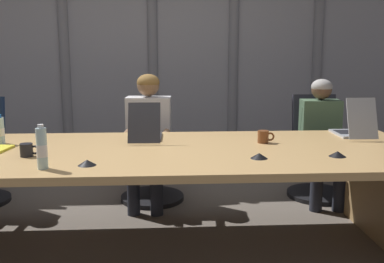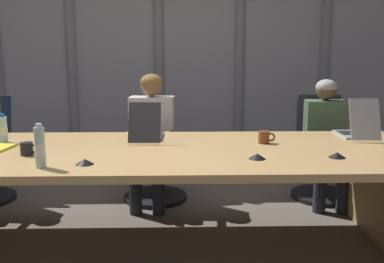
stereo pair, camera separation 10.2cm
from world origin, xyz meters
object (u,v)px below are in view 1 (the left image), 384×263
object	(u,v)px
person_center	(322,133)
conference_mic_left_side	(87,163)
coffee_mug_near	(27,150)
office_chair_left_mid	(151,161)
person_left_mid	(148,130)
water_bottle_secondary	(0,131)
conference_mic_right_side	(259,156)
water_bottle_primary	(42,149)
conference_mic_middle	(338,154)
office_chair_center	(318,158)
coffee_mug_far	(264,137)
laptop_left_mid	(146,132)
laptop_center	(353,129)

from	to	relation	value
person_center	conference_mic_left_side	bearing A→B (deg)	-49.93
coffee_mug_near	conference_mic_left_side	size ratio (longest dim) A/B	1.14
office_chair_left_mid	person_left_mid	xyz separation A→B (m)	(-0.02, -0.15, 0.32)
water_bottle_secondary	conference_mic_right_side	size ratio (longest dim) A/B	1.98
water_bottle_primary	person_center	bearing A→B (deg)	33.13
person_left_mid	person_center	world-z (taller)	person_left_mid
person_left_mid	conference_mic_right_side	world-z (taller)	person_left_mid
water_bottle_primary	coffee_mug_near	world-z (taller)	water_bottle_primary
water_bottle_primary	conference_mic_middle	xyz separation A→B (m)	(1.83, 0.20, -0.10)
office_chair_center	water_bottle_secondary	bearing A→B (deg)	-73.70
office_chair_left_mid	water_bottle_secondary	world-z (taller)	office_chair_left_mid
water_bottle_primary	conference_mic_left_side	bearing A→B (deg)	14.83
coffee_mug_near	conference_mic_right_side	world-z (taller)	coffee_mug_near
water_bottle_secondary	conference_mic_left_side	distance (m)	1.01
office_chair_left_mid	coffee_mug_far	xyz separation A→B (m)	(0.87, -0.92, 0.41)
office_chair_center	coffee_mug_far	world-z (taller)	office_chair_center
laptop_left_mid	office_chair_center	world-z (taller)	laptop_left_mid
office_chair_left_mid	conference_mic_right_side	xyz separation A→B (m)	(0.74, -1.40, 0.38)
office_chair_center	person_left_mid	xyz separation A→B (m)	(-1.64, -0.16, 0.32)
person_left_mid	coffee_mug_far	xyz separation A→B (m)	(0.89, -0.77, 0.08)
office_chair_center	conference_mic_left_side	world-z (taller)	office_chair_center
office_chair_center	person_center	bearing A→B (deg)	-11.92
laptop_center	laptop_left_mid	bearing A→B (deg)	92.00
water_bottle_primary	coffee_mug_near	size ratio (longest dim) A/B	2.10
coffee_mug_near	water_bottle_secondary	bearing A→B (deg)	127.41
office_chair_left_mid	conference_mic_right_side	bearing A→B (deg)	19.85
office_chair_center	coffee_mug_near	bearing A→B (deg)	-62.99
coffee_mug_far	conference_mic_middle	world-z (taller)	coffee_mug_far
person_left_mid	laptop_left_mid	bearing A→B (deg)	5.11
laptop_center	conference_mic_right_side	distance (m)	1.13
coffee_mug_near	coffee_mug_far	bearing A→B (deg)	11.68
laptop_left_mid	conference_mic_right_side	xyz separation A→B (m)	(0.75, -0.65, -0.04)
conference_mic_right_side	office_chair_center	bearing A→B (deg)	57.71
conference_mic_right_side	conference_mic_left_side	bearing A→B (deg)	-174.02
water_bottle_primary	coffee_mug_far	world-z (taller)	water_bottle_primary
laptop_center	person_center	world-z (taller)	person_center
water_bottle_secondary	coffee_mug_near	world-z (taller)	water_bottle_secondary
laptop_left_mid	coffee_mug_near	bearing A→B (deg)	125.37
water_bottle_secondary	conference_mic_right_side	bearing A→B (deg)	-17.27
conference_mic_right_side	coffee_mug_near	bearing A→B (deg)	174.58
office_chair_left_mid	water_bottle_primary	size ratio (longest dim) A/B	3.68
conference_mic_left_side	conference_mic_middle	xyz separation A→B (m)	(1.58, 0.13, 0.00)
office_chair_left_mid	conference_mic_right_side	world-z (taller)	office_chair_left_mid
laptop_center	coffee_mug_far	bearing A→B (deg)	105.83
laptop_center	water_bottle_secondary	bearing A→B (deg)	93.31
water_bottle_primary	water_bottle_secondary	size ratio (longest dim) A/B	1.21
person_center	coffee_mug_near	world-z (taller)	person_center
laptop_left_mid	conference_mic_left_side	world-z (taller)	laptop_left_mid
conference_mic_middle	office_chair_center	bearing A→B (deg)	75.14
laptop_center	coffee_mug_far	xyz separation A→B (m)	(-0.77, -0.21, -0.02)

